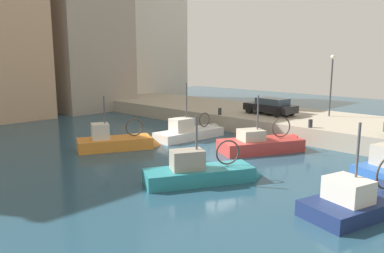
{
  "coord_description": "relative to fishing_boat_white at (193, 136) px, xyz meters",
  "views": [
    {
      "loc": [
        -15.79,
        -13.9,
        5.86
      ],
      "look_at": [
        2.01,
        3.88,
        1.2
      ],
      "focal_mm": 35.2,
      "sensor_mm": 36.0,
      "label": 1
    }
  ],
  "objects": [
    {
      "name": "quay_streetlamp",
      "position": [
        9.54,
        -5.87,
        4.32
      ],
      "size": [
        0.36,
        0.36,
        4.83
      ],
      "color": "#38383D",
      "rests_on": "quay_wall"
    },
    {
      "name": "fishing_boat_red",
      "position": [
        0.45,
        -6.05,
        -0.04
      ],
      "size": [
        6.25,
        4.4,
        4.49
      ],
      "color": "#BC3833",
      "rests_on": "ground"
    },
    {
      "name": "fishing_boat_white",
      "position": [
        0.0,
        0.0,
        0.0
      ],
      "size": [
        6.23,
        2.39,
        4.9
      ],
      "color": "white",
      "rests_on": "ground"
    },
    {
      "name": "parked_car_black",
      "position": [
        6.94,
        -2.07,
        1.77
      ],
      "size": [
        2.26,
        4.44,
        1.37
      ],
      "color": "black",
      "rests_on": "quay_wall"
    },
    {
      "name": "waterfront_building_west",
      "position": [
        13.22,
        22.43,
        8.69
      ],
      "size": [
        10.79,
        6.25,
        17.62
      ],
      "color": "silver",
      "rests_on": "ground"
    },
    {
      "name": "waterfront_building_central",
      "position": [
        2.65,
        19.02,
        9.5
      ],
      "size": [
        8.41,
        7.07,
        19.23
      ],
      "color": "#A39384",
      "rests_on": "ground"
    },
    {
      "name": "fishing_boat_navy",
      "position": [
        -4.58,
        -14.2,
        -0.01
      ],
      "size": [
        6.09,
        3.38,
        4.43
      ],
      "color": "navy",
      "rests_on": "ground"
    },
    {
      "name": "mooring_bollard_mid",
      "position": [
        3.89,
        0.78,
        1.34
      ],
      "size": [
        0.28,
        0.28,
        0.55
      ],
      "primitive_type": "cylinder",
      "color": "#2D2D33",
      "rests_on": "quay_wall"
    },
    {
      "name": "fishing_boat_orange",
      "position": [
        -5.72,
        0.99,
        -0.02
      ],
      "size": [
        5.68,
        3.9,
        4.29
      ],
      "color": "orange",
      "rests_on": "ground"
    },
    {
      "name": "quay_wall",
      "position": [
        8.04,
        -5.22,
        0.46
      ],
      "size": [
        9.0,
        56.0,
        1.2
      ],
      "primitive_type": "cube",
      "color": "#ADA08C",
      "rests_on": "ground"
    },
    {
      "name": "fishing_boat_teal",
      "position": [
        -6.63,
        -7.42,
        -0.0
      ],
      "size": [
        6.02,
        4.14,
        3.94
      ],
      "color": "teal",
      "rests_on": "ground"
    },
    {
      "name": "water_surface",
      "position": [
        -3.46,
        -5.22,
        -0.14
      ],
      "size": [
        80.0,
        80.0,
        0.0
      ],
      "primitive_type": "plane",
      "color": "navy",
      "rests_on": "ground"
    },
    {
      "name": "mooring_bollard_south",
      "position": [
        3.89,
        -7.22,
        1.34
      ],
      "size": [
        0.28,
        0.28,
        0.55
      ],
      "primitive_type": "cylinder",
      "color": "#2D2D33",
      "rests_on": "quay_wall"
    }
  ]
}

